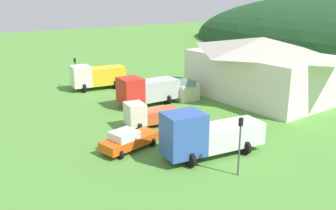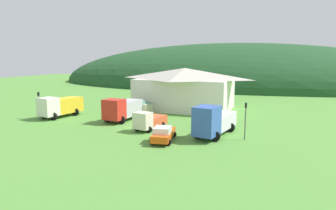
{
  "view_description": "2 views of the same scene",
  "coord_description": "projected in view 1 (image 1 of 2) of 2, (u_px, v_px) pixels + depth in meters",
  "views": [
    {
      "loc": [
        28.11,
        -18.49,
        11.56
      ],
      "look_at": [
        2.84,
        0.25,
        2.1
      ],
      "focal_mm": 39.01,
      "sensor_mm": 36.0,
      "label": 1
    },
    {
      "loc": [
        16.64,
        -33.92,
        8.78
      ],
      "look_at": [
        2.9,
        2.04,
        2.7
      ],
      "focal_mm": 32.08,
      "sensor_mm": 36.0,
      "label": 2
    }
  ],
  "objects": [
    {
      "name": "heavy_rig_striped",
      "position": [
        97.0,
        76.0,
        46.67
      ],
      "size": [
        3.84,
        7.02,
        3.16
      ],
      "rotation": [
        0.0,
        0.0,
        -1.74
      ],
      "color": "silver",
      "rests_on": "ground"
    },
    {
      "name": "depot_building",
      "position": [
        261.0,
        67.0,
        42.33
      ],
      "size": [
        16.62,
        11.37,
        7.06
      ],
      "color": "white",
      "rests_on": "ground"
    },
    {
      "name": "play_shed_cream",
      "position": [
        183.0,
        88.0,
        42.08
      ],
      "size": [
        3.19,
        2.73,
        2.55
      ],
      "color": "beige",
      "rests_on": "ground"
    },
    {
      "name": "traffic_light_west",
      "position": [
        75.0,
        70.0,
        46.86
      ],
      "size": [
        0.2,
        0.32,
        3.9
      ],
      "color": "#4C4C51",
      "rests_on": "ground"
    },
    {
      "name": "box_truck_blue",
      "position": [
        206.0,
        134.0,
        26.8
      ],
      "size": [
        3.89,
        8.26,
        3.68
      ],
      "rotation": [
        0.0,
        0.0,
        -1.74
      ],
      "color": "#3356AD",
      "rests_on": "ground"
    },
    {
      "name": "traffic_light_east",
      "position": [
        240.0,
        141.0,
        23.76
      ],
      "size": [
        0.2,
        0.32,
        4.06
      ],
      "color": "#4C4C51",
      "rests_on": "ground"
    },
    {
      "name": "traffic_cone_near_pickup",
      "position": [
        137.0,
        136.0,
        31.19
      ],
      "size": [
        0.36,
        0.36,
        0.65
      ],
      "primitive_type": "cone",
      "color": "orange",
      "rests_on": "ground"
    },
    {
      "name": "light_truck_cream",
      "position": [
        148.0,
        114.0,
        33.29
      ],
      "size": [
        2.95,
        5.12,
        2.37
      ],
      "rotation": [
        0.0,
        0.0,
        -1.75
      ],
      "color": "beige",
      "rests_on": "ground"
    },
    {
      "name": "crane_truck_red",
      "position": [
        146.0,
        90.0,
        39.66
      ],
      "size": [
        3.6,
        6.8,
        3.27
      ],
      "rotation": [
        0.0,
        0.0,
        -1.63
      ],
      "color": "red",
      "rests_on": "ground"
    },
    {
      "name": "service_pickup_orange",
      "position": [
        129.0,
        140.0,
        28.28
      ],
      "size": [
        2.82,
        5.08,
        1.66
      ],
      "rotation": [
        0.0,
        0.0,
        -1.39
      ],
      "color": "#E95313",
      "rests_on": "ground"
    },
    {
      "name": "ground_plane",
      "position": [
        149.0,
        119.0,
        35.49
      ],
      "size": [
        200.0,
        200.0,
        0.0
      ],
      "primitive_type": "plane",
      "color": "#518C38"
    }
  ]
}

